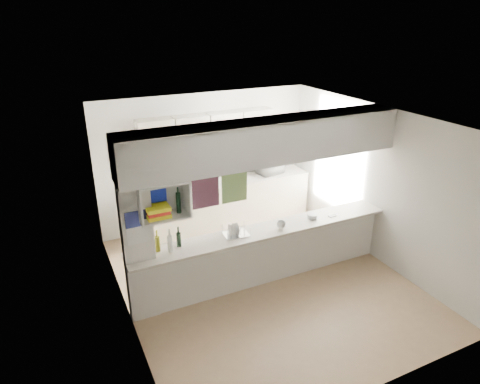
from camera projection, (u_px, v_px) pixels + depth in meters
floor at (264, 281)px, 6.80m from camera, size 4.80×4.80×0.00m
ceiling at (268, 120)px, 5.80m from camera, size 4.80×4.80×0.00m
wall_back at (206, 160)px, 8.29m from camera, size 4.20×0.00×4.20m
wall_left at (121, 236)px, 5.46m from camera, size 0.00×4.80×4.80m
wall_right at (376, 184)px, 7.14m from camera, size 0.00×4.80×4.80m
servery_partition at (255, 186)px, 6.09m from camera, size 4.20×0.50×2.60m
cubby_shelf at (161, 202)px, 5.46m from camera, size 0.65×0.35×0.50m
kitchen_run at (219, 186)px, 8.32m from camera, size 3.60×0.63×2.24m
microwave at (270, 167)px, 8.65m from camera, size 0.55×0.42×0.28m
bowl at (272, 159)px, 8.57m from camera, size 0.23×0.23×0.06m
dish_rack at (236, 230)px, 6.27m from camera, size 0.39×0.30×0.20m
cup at (281, 225)px, 6.45m from camera, size 0.14×0.14×0.10m
wine_bottles at (164, 244)px, 5.82m from camera, size 0.52×0.15×0.33m
plastic_tubs at (313, 216)px, 6.78m from camera, size 0.50×0.18×0.08m
utensil_jar at (180, 184)px, 7.96m from camera, size 0.10×0.10×0.14m
knife_block at (198, 179)px, 8.12m from camera, size 0.11×0.09×0.20m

